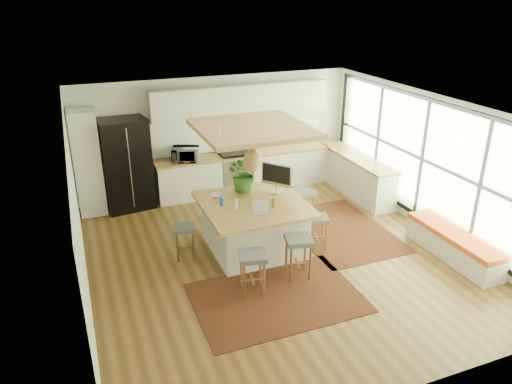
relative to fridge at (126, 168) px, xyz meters
name	(u,v)px	position (x,y,z in m)	size (l,w,h in m)	color
floor	(276,256)	(2.18, -3.18, -0.93)	(7.00, 7.00, 0.00)	#4F3416
ceiling	(279,110)	(2.18, -3.18, 1.78)	(7.00, 7.00, 0.00)	white
wall_back	(217,134)	(2.18, 0.32, 0.42)	(6.50, 6.50, 0.00)	silver
wall_front	(407,301)	(2.18, -6.68, 0.42)	(6.50, 6.50, 0.00)	silver
wall_left	(78,218)	(-1.07, -3.18, 0.42)	(7.00, 7.00, 0.00)	silver
wall_right	(431,164)	(5.43, -3.18, 0.42)	(7.00, 7.00, 0.00)	silver
window_wall	(430,162)	(5.40, -3.18, 0.47)	(0.10, 6.20, 2.60)	black
pantry	(87,163)	(-0.77, 0.00, 0.20)	(0.55, 0.60, 2.25)	beige
back_counter_base	(244,172)	(2.73, 0.00, -0.49)	(4.20, 0.60, 0.88)	beige
back_counter_top	(244,154)	(2.73, 0.00, -0.03)	(4.24, 0.64, 0.05)	olive
backsplash	(240,132)	(2.73, 0.30, 0.43)	(4.20, 0.02, 0.80)	white
upper_cabinets	(242,100)	(2.73, 0.14, 1.22)	(4.20, 0.34, 0.70)	beige
range	(234,171)	(2.48, 0.00, -0.43)	(0.76, 0.62, 1.00)	#A5A5AA
right_counter_base	(357,176)	(5.11, -1.18, -0.49)	(0.60, 2.50, 0.88)	beige
right_counter_top	(358,157)	(5.11, -1.18, -0.03)	(0.64, 2.54, 0.05)	olive
window_bench	(454,245)	(5.13, -4.38, -0.68)	(0.52, 2.00, 0.50)	beige
ceiling_panel	(253,144)	(1.88, -2.78, 1.12)	(1.86, 1.86, 0.80)	olive
rug_near	(277,297)	(1.68, -4.36, -0.92)	(2.60, 1.80, 0.01)	black
rug_right	(339,230)	(3.76, -2.72, -0.92)	(1.80, 2.60, 0.01)	black
fridge	(126,168)	(0.00, 0.00, 0.00)	(1.00, 0.78, 2.01)	black
island	(254,226)	(1.91, -2.76, -0.46)	(1.85, 1.85, 0.93)	olive
stool_near_left	(252,273)	(1.38, -4.07, -0.57)	(0.41, 0.41, 0.70)	#484C4F
stool_near_right	(298,257)	(2.26, -3.90, -0.57)	(0.43, 0.43, 0.72)	#484C4F
stool_right_front	(317,230)	(3.03, -3.13, -0.57)	(0.38, 0.38, 0.64)	#484C4F
stool_right_back	(301,209)	(3.17, -2.19, -0.57)	(0.45, 0.45, 0.76)	#484C4F
stool_left_side	(185,240)	(0.64, -2.62, -0.57)	(0.37, 0.37, 0.63)	#484C4F
laptop	(261,207)	(1.88, -3.21, 0.12)	(0.29, 0.31, 0.22)	#A5A5AA
monitor	(277,180)	(2.48, -2.47, 0.26)	(0.63, 0.22, 0.58)	#A5A5AA
microwave	(185,153)	(1.32, -0.04, 0.20)	(0.58, 0.32, 0.39)	#A5A5AA
island_plant	(244,177)	(1.95, -2.15, 0.29)	(0.66, 0.73, 0.57)	#1E4C19
island_bowl	(217,196)	(1.36, -2.27, 0.03)	(0.22, 0.22, 0.05)	silver
island_bottle_0	(223,201)	(1.36, -2.66, 0.10)	(0.07, 0.07, 0.19)	blue
island_bottle_1	(235,205)	(1.51, -2.91, 0.10)	(0.07, 0.07, 0.19)	white
island_bottle_2	(273,202)	(2.16, -3.06, 0.10)	(0.07, 0.07, 0.19)	olive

